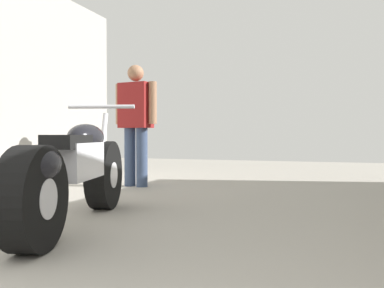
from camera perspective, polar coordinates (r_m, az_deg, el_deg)
The scene contains 3 objects.
ground_plane at distance 3.89m, azimuth 1.71°, elevation -9.91°, with size 16.61×16.61×0.00m, color #9E998E.
motorcycle_maroon_cruiser at distance 3.49m, azimuth -16.05°, elevation -3.81°, with size 0.88×2.23×1.05m.
mechanic_in_blue at distance 6.05m, azimuth -7.82°, elevation 3.62°, with size 0.72×0.33×1.77m.
Camera 1 is at (1.12, -0.19, 0.75)m, focal length 38.36 mm.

